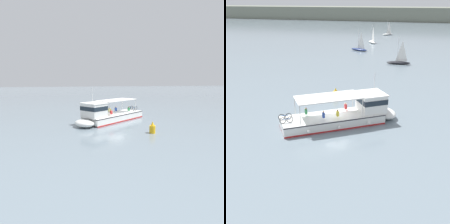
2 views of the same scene
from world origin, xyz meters
The scene contains 3 objects.
ground_plane centered at (0.00, 0.00, 0.00)m, with size 400.00×400.00×0.00m, color slate.
ferry_main centered at (1.23, 0.26, 1.02)m, with size 12.13×9.91×5.32m.
channel_buoy centered at (-2.42, 7.85, 0.57)m, with size 0.70×0.70×1.40m.
Camera 1 is at (7.80, 29.19, 6.04)m, focal length 32.63 mm.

